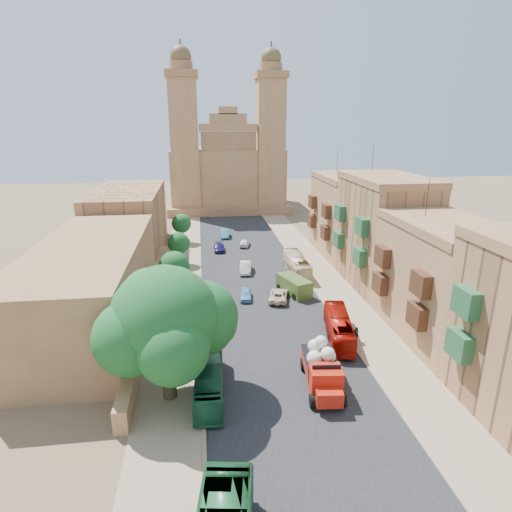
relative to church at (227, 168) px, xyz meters
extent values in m
plane|color=brown|center=(0.00, -78.61, -9.52)|extent=(260.00, 260.00, 0.00)
cube|color=black|center=(0.00, -48.61, -9.51)|extent=(14.00, 140.00, 0.01)
cube|color=#8B735B|center=(9.50, -48.61, -9.51)|extent=(5.00, 140.00, 0.01)
cube|color=#8B735B|center=(-9.50, -48.61, -9.51)|extent=(5.00, 140.00, 0.01)
cube|color=#8B735B|center=(7.00, -48.61, -9.46)|extent=(0.25, 140.00, 0.12)
cube|color=#8B735B|center=(-7.00, -48.61, -9.46)|extent=(0.25, 140.00, 0.12)
cube|color=#225732|center=(11.55, -77.69, -4.96)|extent=(0.90, 2.20, 2.00)
cube|color=#225732|center=(11.55, -77.69, -1.60)|extent=(0.90, 2.20, 2.00)
cube|color=#956943|center=(16.00, -67.61, -4.27)|extent=(8.00, 14.00, 10.50)
cube|color=brown|center=(16.00, -67.61, 1.38)|extent=(8.20, 14.00, 0.80)
cylinder|color=black|center=(15.00, -64.81, 3.58)|extent=(0.06, 0.06, 3.60)
cube|color=#422516|center=(11.55, -71.53, -5.53)|extent=(0.90, 2.20, 2.00)
cube|color=#422516|center=(11.55, -63.69, -5.53)|extent=(0.90, 2.20, 2.00)
cube|color=#422516|center=(11.55, -71.53, -2.59)|extent=(0.90, 2.20, 2.00)
cube|color=#422516|center=(11.55, -63.69, -2.59)|extent=(0.90, 2.20, 2.00)
cube|color=#9E6F48|center=(16.00, -53.61, -3.02)|extent=(8.00, 14.00, 13.00)
cube|color=brown|center=(16.00, -53.61, 3.88)|extent=(8.20, 14.00, 0.80)
cylinder|color=black|center=(15.00, -50.81, 6.08)|extent=(0.06, 0.06, 3.60)
cube|color=#225732|center=(11.55, -57.53, -4.58)|extent=(0.90, 2.20, 2.00)
cube|color=#225732|center=(11.55, -49.69, -4.58)|extent=(0.90, 2.20, 2.00)
cube|color=#225732|center=(11.55, -57.53, -0.94)|extent=(0.90, 2.20, 2.00)
cube|color=#225732|center=(11.55, -49.69, -0.94)|extent=(0.90, 2.20, 2.00)
cube|color=#956943|center=(16.00, -39.61, -3.77)|extent=(8.00, 14.00, 11.50)
cube|color=brown|center=(16.00, -39.61, 2.38)|extent=(8.20, 14.00, 0.80)
cylinder|color=black|center=(15.00, -36.81, 4.58)|extent=(0.06, 0.06, 3.60)
cube|color=#422516|center=(11.55, -43.53, -5.15)|extent=(0.90, 2.20, 2.00)
cube|color=#422516|center=(11.55, -35.69, -5.15)|extent=(0.90, 2.20, 2.00)
cube|color=#422516|center=(11.55, -43.53, -1.93)|extent=(0.90, 2.20, 2.00)
cube|color=#422516|center=(11.55, -35.69, -1.93)|extent=(0.90, 2.20, 2.00)
cube|color=#956943|center=(-12.50, -58.61, -8.62)|extent=(1.00, 40.00, 1.80)
cube|color=brown|center=(-18.00, -60.61, -5.32)|extent=(10.00, 28.00, 8.40)
cube|color=#9E6F48|center=(-18.00, -34.61, -4.52)|extent=(10.00, 22.00, 10.00)
cube|color=#956943|center=(0.00, 2.39, -2.52)|extent=(26.00, 20.00, 14.00)
cube|color=brown|center=(0.00, -8.11, -8.62)|extent=(28.00, 4.00, 1.80)
cube|color=brown|center=(0.00, -6.41, 0.48)|extent=(12.00, 2.00, 16.00)
cube|color=#956943|center=(0.00, -6.41, 9.38)|extent=(12.60, 2.40, 1.60)
cube|color=#956943|center=(0.00, -6.41, 11.08)|extent=(8.00, 2.00, 2.40)
cube|color=#956943|center=(0.00, -6.41, 12.88)|extent=(4.00, 2.00, 1.60)
cube|color=#956943|center=(-9.50, -5.11, 4.98)|extent=(6.00, 6.00, 29.00)
cube|color=brown|center=(-9.50, -5.11, 20.08)|extent=(6.80, 6.80, 1.40)
cylinder|color=brown|center=(-9.50, -5.11, 21.68)|extent=(4.80, 4.80, 1.80)
sphere|color=brown|center=(-9.50, -5.11, 23.48)|extent=(4.40, 4.40, 4.40)
cylinder|color=black|center=(-9.50, -5.11, 25.88)|extent=(0.28, 0.28, 1.80)
cube|color=#956943|center=(9.50, -5.11, 4.98)|extent=(6.00, 6.00, 29.00)
cube|color=brown|center=(9.50, -5.11, 20.08)|extent=(6.80, 6.80, 1.40)
cylinder|color=brown|center=(9.50, -5.11, 21.68)|extent=(4.80, 4.80, 1.80)
sphere|color=brown|center=(9.50, -5.11, 23.48)|extent=(4.40, 4.40, 4.40)
cylinder|color=black|center=(9.50, -5.11, 25.88)|extent=(0.28, 0.28, 1.80)
cylinder|color=#3D301E|center=(-9.50, -74.61, -7.54)|extent=(1.04, 1.04, 3.96)
sphere|color=#12431C|center=(-9.50, -74.61, -3.06)|extent=(7.91, 7.91, 7.91)
sphere|color=#12431C|center=(-7.00, -73.36, -3.68)|extent=(5.83, 5.83, 5.83)
sphere|color=#12431C|center=(-11.79, -75.55, -3.89)|extent=(5.41, 5.41, 5.41)
sphere|color=#12431C|center=(-8.88, -77.11, -4.10)|extent=(5.00, 5.00, 5.00)
sphere|color=#12431C|center=(-10.65, -72.32, -2.23)|extent=(4.58, 4.58, 4.58)
cylinder|color=#3D301E|center=(-10.00, -66.61, -8.46)|extent=(0.44, 0.44, 2.10)
sphere|color=#12431C|center=(-10.00, -66.61, -6.34)|extent=(3.06, 3.06, 3.06)
cylinder|color=#3D301E|center=(-10.00, -54.61, -8.27)|extent=(0.44, 0.44, 2.49)
sphere|color=#12431C|center=(-10.00, -54.61, -5.76)|extent=(3.62, 3.62, 3.62)
cylinder|color=#3D301E|center=(-10.00, -42.61, -8.43)|extent=(0.44, 0.44, 2.17)
sphere|color=#12431C|center=(-10.00, -42.61, -6.23)|extent=(3.16, 3.16, 3.16)
cylinder|color=#3D301E|center=(-10.00, -30.61, -8.38)|extent=(0.44, 0.44, 2.28)
sphere|color=#12431C|center=(-10.00, -30.61, -6.08)|extent=(3.31, 3.31, 3.31)
cube|color=#B31C0D|center=(2.40, -73.76, -8.11)|extent=(2.88, 4.29, 1.01)
cube|color=black|center=(2.40, -73.76, -7.54)|extent=(2.95, 4.35, 0.14)
cube|color=#B31C0D|center=(2.14, -76.34, -7.99)|extent=(2.55, 2.15, 2.03)
cube|color=#B31C0D|center=(2.00, -77.68, -8.44)|extent=(2.05, 1.54, 1.13)
cube|color=black|center=(2.14, -76.34, -7.20)|extent=(2.14, 0.33, 1.01)
cylinder|color=black|center=(0.91, -77.23, -9.01)|extent=(0.50, 1.05, 1.01)
cylinder|color=black|center=(3.15, -77.46, -9.01)|extent=(0.50, 1.05, 1.01)
cylinder|color=black|center=(1.42, -72.30, -9.01)|extent=(0.50, 1.05, 1.01)
cylinder|color=black|center=(3.66, -72.53, -9.01)|extent=(0.50, 1.05, 1.01)
sphere|color=beige|center=(1.77, -74.37, -7.26)|extent=(1.24, 1.24, 1.24)
sphere|color=beige|center=(2.93, -74.15, -7.26)|extent=(1.24, 1.24, 1.24)
sphere|color=beige|center=(2.47, -73.09, -7.26)|extent=(1.24, 1.24, 1.24)
sphere|color=beige|center=(1.97, -73.60, -6.64)|extent=(1.13, 1.13, 1.13)
sphere|color=beige|center=(2.69, -74.81, -6.70)|extent=(1.13, 1.13, 1.13)
sphere|color=beige|center=(2.39, -73.87, -6.13)|extent=(1.01, 1.01, 1.01)
cube|color=#3C5921|center=(4.23, -55.77, -8.48)|extent=(3.78, 5.44, 2.06)
cylinder|color=black|center=(3.92, -57.74, -9.10)|extent=(0.59, 0.89, 0.83)
cylinder|color=black|center=(5.75, -57.05, -9.10)|extent=(0.59, 0.89, 0.83)
cylinder|color=black|center=(2.70, -54.48, -9.10)|extent=(0.59, 0.89, 0.83)
cylinder|color=black|center=(4.53, -53.80, -9.10)|extent=(0.59, 0.89, 0.83)
imported|color=#175134|center=(-6.50, -74.55, -8.29)|extent=(2.46, 8.86, 2.44)
imported|color=#950D04|center=(6.02, -67.51, -8.30)|extent=(3.67, 8.99, 2.44)
imported|color=beige|center=(6.13, -48.84, -8.20)|extent=(2.32, 9.48, 2.63)
imported|color=#5BA9D1|center=(-1.76, -56.62, -8.94)|extent=(1.72, 3.52, 1.16)
imported|color=silver|center=(-0.78, -47.23, -8.80)|extent=(2.04, 4.50, 1.43)
imported|color=beige|center=(2.02, -57.49, -8.90)|extent=(3.11, 4.83, 1.24)
imported|color=#17154A|center=(-3.89, -36.44, -8.93)|extent=(1.71, 4.07, 1.17)
imported|color=silver|center=(0.50, -34.24, -8.90)|extent=(2.37, 3.85, 1.22)
imported|color=teal|center=(-2.41, -27.88, -8.82)|extent=(1.71, 4.27, 1.38)
imported|color=#27222B|center=(7.50, -68.06, -8.77)|extent=(0.63, 0.52, 1.49)
imported|color=#2C2D34|center=(7.50, -68.40, -8.73)|extent=(0.49, 0.96, 1.58)
camera|label=1|loc=(-6.66, -103.12, 10.45)|focal=30.00mm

